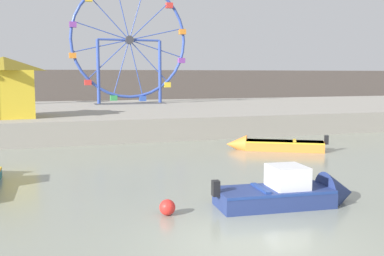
% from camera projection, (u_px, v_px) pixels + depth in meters
% --- Properties ---
extents(ground_plane, '(240.00, 240.00, 0.00)m').
position_uv_depth(ground_plane, '(250.00, 244.00, 10.48)').
color(ground_plane, gray).
extents(quay_promenade, '(110.00, 20.33, 1.32)m').
position_uv_depth(quay_promenade, '(101.00, 116.00, 35.29)').
color(quay_promenade, gray).
rests_on(quay_promenade, ground_plane).
extents(distant_town_skyline, '(140.00, 3.00, 4.40)m').
position_uv_depth(distant_town_skyline, '(77.00, 88.00, 57.66)').
color(distant_town_skyline, '#564C47').
rests_on(distant_town_skyline, ground_plane).
extents(motorboat_orange_hull, '(4.77, 3.26, 1.08)m').
position_uv_depth(motorboat_orange_hull, '(270.00, 145.00, 23.54)').
color(motorboat_orange_hull, orange).
rests_on(motorboat_orange_hull, ground_plane).
extents(motorboat_navy_blue, '(4.46, 1.68, 1.58)m').
position_uv_depth(motorboat_navy_blue, '(296.00, 192.00, 13.66)').
color(motorboat_navy_blue, navy).
rests_on(motorboat_navy_blue, ground_plane).
extents(ferris_wheel_blue_frame, '(9.92, 1.20, 10.33)m').
position_uv_depth(ferris_wheel_blue_frame, '(129.00, 43.00, 39.23)').
color(ferris_wheel_blue_frame, '#334CA8').
rests_on(ferris_wheel_blue_frame, quay_promenade).
extents(carnival_booth_yellow_awning, '(3.67, 3.97, 3.52)m').
position_uv_depth(carnival_booth_yellow_awning, '(5.00, 86.00, 27.01)').
color(carnival_booth_yellow_awning, yellow).
rests_on(carnival_booth_yellow_awning, quay_promenade).
extents(mooring_buoy_orange, '(0.44, 0.44, 0.44)m').
position_uv_depth(mooring_buoy_orange, '(167.00, 207.00, 12.63)').
color(mooring_buoy_orange, red).
rests_on(mooring_buoy_orange, ground_plane).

